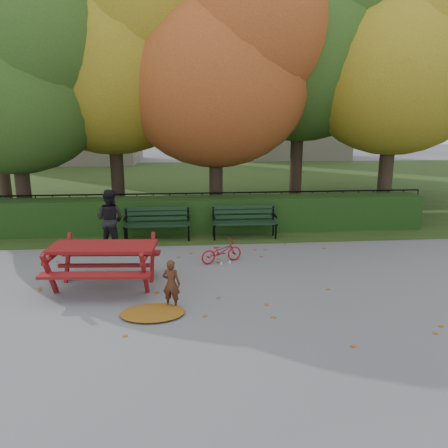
{
  "coord_description": "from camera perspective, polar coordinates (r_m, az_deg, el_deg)",
  "views": [
    {
      "loc": [
        -0.52,
        -8.04,
        3.28
      ],
      "look_at": [
        0.31,
        1.22,
        1.0
      ],
      "focal_mm": 35.0,
      "sensor_mm": 36.0,
      "label": 1
    }
  ],
  "objects": [
    {
      "name": "tree_d",
      "position": [
        16.12,
        11.72,
        23.15
      ],
      "size": [
        7.14,
        6.8,
        9.58
      ],
      "color": "black",
      "rests_on": "ground"
    },
    {
      "name": "building_left",
      "position": [
        35.34,
        -20.25,
        19.82
      ],
      "size": [
        10.0,
        7.0,
        15.0
      ],
      "primitive_type": "cube",
      "color": "#BBAE95",
      "rests_on": "ground"
    },
    {
      "name": "adult",
      "position": [
        11.39,
        -14.67,
        0.57
      ],
      "size": [
        0.91,
        0.83,
        1.54
      ],
      "primitive_type": "imported",
      "rotation": [
        0.0,
        0.0,
        2.75
      ],
      "color": "black",
      "rests_on": "ground"
    },
    {
      "name": "tree_b",
      "position": [
        15.06,
        -13.38,
        21.52
      ],
      "size": [
        6.72,
        6.4,
        8.79
      ],
      "color": "black",
      "rests_on": "ground"
    },
    {
      "name": "child",
      "position": [
        7.76,
        -6.9,
        -7.77
      ],
      "size": [
        0.37,
        0.3,
        0.89
      ],
      "primitive_type": "imported",
      "rotation": [
        0.0,
        0.0,
        2.84
      ],
      "color": "#442515",
      "rests_on": "ground"
    },
    {
      "name": "leaf_pile",
      "position": [
        7.69,
        -9.33,
        -11.36
      ],
      "size": [
        1.18,
        0.87,
        0.08
      ],
      "primitive_type": "ellipsoid",
      "rotation": [
        0.0,
        0.0,
        0.1
      ],
      "color": "brown",
      "rests_on": "ground"
    },
    {
      "name": "tree_c",
      "position": [
        14.15,
        0.39,
        20.03
      ],
      "size": [
        6.3,
        6.0,
        8.0
      ],
      "color": "black",
      "rests_on": "ground"
    },
    {
      "name": "grass_strip",
      "position": [
        22.29,
        -3.78,
        5.28
      ],
      "size": [
        90.0,
        90.0,
        0.0
      ],
      "primitive_type": "plane",
      "color": "#223B14",
      "rests_on": "ground"
    },
    {
      "name": "leaf_scatter",
      "position": [
        8.98,
        -1.48,
        -7.62
      ],
      "size": [
        9.0,
        5.7,
        0.01
      ],
      "primitive_type": null,
      "color": "brown",
      "rests_on": "ground"
    },
    {
      "name": "bench_left",
      "position": [
        12.09,
        -8.71,
        0.41
      ],
      "size": [
        1.8,
        0.57,
        0.88
      ],
      "color": "black",
      "rests_on": "ground"
    },
    {
      "name": "tree_e",
      "position": [
        15.61,
        23.09,
        19.36
      ],
      "size": [
        6.09,
        5.8,
        8.16
      ],
      "color": "black",
      "rests_on": "ground"
    },
    {
      "name": "tree_a",
      "position": [
        14.45,
        -25.21,
        17.45
      ],
      "size": [
        5.88,
        5.6,
        7.48
      ],
      "color": "black",
      "rests_on": "ground"
    },
    {
      "name": "ground",
      "position": [
        8.7,
        -1.35,
        -8.38
      ],
      "size": [
        90.0,
        90.0,
        0.0
      ],
      "primitive_type": "plane",
      "color": "slate",
      "rests_on": "ground"
    },
    {
      "name": "picnic_table",
      "position": [
        8.85,
        -15.48,
        -3.88
      ],
      "size": [
        2.14,
        1.77,
        0.98
      ],
      "rotation": [
        0.0,
        0.0,
        -0.08
      ],
      "color": "maroon",
      "rests_on": "ground"
    },
    {
      "name": "iron_fence",
      "position": [
        13.63,
        -2.86,
        2.14
      ],
      "size": [
        14.0,
        0.04,
        1.02
      ],
      "color": "black",
      "rests_on": "ground"
    },
    {
      "name": "tree_g",
      "position": [
        19.99,
        22.42,
        18.79
      ],
      "size": [
        6.3,
        6.0,
        8.55
      ],
      "color": "black",
      "rests_on": "ground"
    },
    {
      "name": "bench_right",
      "position": [
        12.17,
        2.63,
        0.65
      ],
      "size": [
        1.8,
        0.57,
        0.88
      ],
      "color": "black",
      "rests_on": "ground"
    },
    {
      "name": "bicycle",
      "position": [
        10.11,
        -0.34,
        -3.59
      ],
      "size": [
        1.06,
        0.68,
        0.53
      ],
      "primitive_type": "imported",
      "rotation": [
        0.0,
        0.0,
        1.93
      ],
      "color": "#AD0F1E",
      "rests_on": "ground"
    },
    {
      "name": "hedge",
      "position": [
        12.86,
        -2.71,
        1.26
      ],
      "size": [
        13.0,
        0.9,
        1.0
      ],
      "primitive_type": "cube",
      "color": "black",
      "rests_on": "ground"
    },
    {
      "name": "building_right",
      "position": [
        37.14,
        8.53,
        17.81
      ],
      "size": [
        9.0,
        6.0,
        12.0
      ],
      "primitive_type": "cube",
      "color": "#BBAE95",
      "rests_on": "ground"
    }
  ]
}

